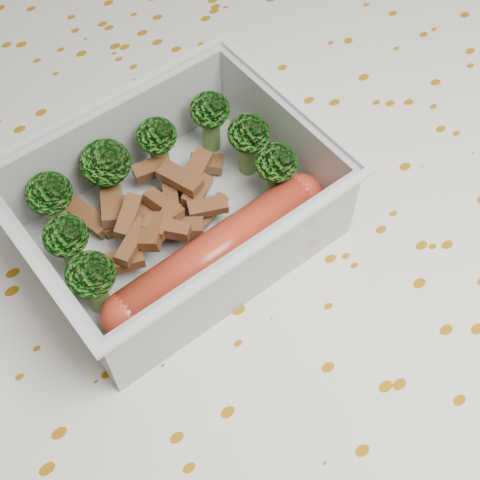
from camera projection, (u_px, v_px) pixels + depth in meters
dining_table at (249, 314)px, 0.53m from camera, size 1.40×0.90×0.75m
tablecloth at (249, 283)px, 0.48m from camera, size 1.46×0.96×0.19m
lunch_container at (176, 213)px, 0.44m from camera, size 0.21×0.16×0.07m
broccoli_florets at (149, 178)px, 0.44m from camera, size 0.17×0.10×0.05m
meat_pile at (156, 208)px, 0.45m from camera, size 0.12×0.08×0.03m
sausage at (218, 253)px, 0.43m from camera, size 0.17×0.04×0.03m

